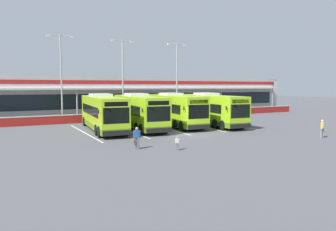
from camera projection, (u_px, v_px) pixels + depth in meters
The scene contains 18 objects.
ground_plane at pixel (188, 135), 30.05m from camera, with size 200.00×200.00×0.00m, color #4C4C51.
terminal_building at pixel (105, 95), 53.42m from camera, with size 70.00×13.00×6.00m.
red_barrier_wall at pixel (132, 116), 42.75m from camera, with size 60.00×0.40×1.10m.
coach_bus_leftmost at pixel (103, 113), 32.79m from camera, with size 3.83×12.33×3.78m.
coach_bus_left_centre at pixel (139, 112), 34.46m from camera, with size 3.83×12.33×3.78m.
coach_bus_centre at pixel (174, 110), 36.90m from camera, with size 3.83×12.33×3.78m.
coach_bus_right_centre at pixel (210, 110), 37.61m from camera, with size 3.83×12.33×3.78m.
bay_stripe_far_west at pixel (84, 132), 31.40m from camera, with size 0.14×13.00×0.01m, color silver.
bay_stripe_west at pixel (124, 130), 33.36m from camera, with size 0.14×13.00×0.01m, color silver.
bay_stripe_mid_west at pixel (160, 127), 35.33m from camera, with size 0.14×13.00×0.01m, color silver.
bay_stripe_centre at pixel (192, 125), 37.29m from camera, with size 0.14×13.00×0.01m, color silver.
bay_stripe_mid_east at pixel (221, 123), 39.26m from camera, with size 0.14×13.00×0.01m, color silver.
pedestrian_with_handbag at pixel (137, 137), 23.11m from camera, with size 0.63×0.34×1.62m.
pedestrian_in_dark_coat at pixel (322, 128), 28.13m from camera, with size 0.49×0.39×1.62m.
pedestrian_child at pixel (178, 143), 22.75m from camera, with size 0.33×0.23×1.00m.
lamp_post_west at pixel (61, 72), 39.83m from camera, with size 3.24×0.28×11.00m.
lamp_post_centre at pixel (123, 74), 44.27m from camera, with size 3.24×0.28×11.00m.
lamp_post_east at pixel (177, 75), 47.79m from camera, with size 3.24×0.28×11.00m.
Camera 1 is at (-15.68, -25.36, 4.61)m, focal length 33.90 mm.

